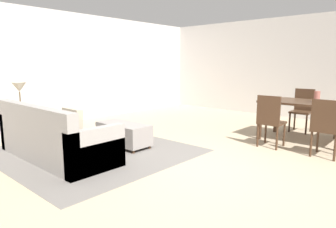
# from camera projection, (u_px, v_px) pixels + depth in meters

# --- Properties ---
(ground_plane) EXTENTS (10.80, 10.80, 0.00)m
(ground_plane) POSITION_uv_depth(u_px,v_px,m) (198.00, 169.00, 4.16)
(ground_plane) COLOR tan
(wall_back) EXTENTS (9.00, 0.12, 2.70)m
(wall_back) POSITION_uv_depth(u_px,v_px,m) (314.00, 68.00, 7.61)
(wall_back) COLOR beige
(wall_back) RESTS_ON ground_plane
(wall_left) EXTENTS (0.12, 11.00, 2.70)m
(wall_left) POSITION_uv_depth(u_px,v_px,m) (63.00, 68.00, 7.26)
(wall_left) COLOR beige
(wall_left) RESTS_ON ground_plane
(area_rug) EXTENTS (3.00, 2.80, 0.01)m
(area_rug) POSITION_uv_depth(u_px,v_px,m) (93.00, 151.00, 5.00)
(area_rug) COLOR slate
(area_rug) RESTS_ON ground_plane
(couch) EXTENTS (2.23, 0.88, 0.86)m
(couch) POSITION_uv_depth(u_px,v_px,m) (54.00, 139.00, 4.60)
(couch) COLOR gray
(couch) RESTS_ON ground_plane
(ottoman_table) EXTENTS (1.02, 0.47, 0.41)m
(ottoman_table) POSITION_uv_depth(u_px,v_px,m) (124.00, 133.00, 5.26)
(ottoman_table) COLOR gray
(ottoman_table) RESTS_ON ground_plane
(side_table) EXTENTS (0.40, 0.40, 0.59)m
(side_table) POSITION_uv_depth(u_px,v_px,m) (22.00, 117.00, 5.58)
(side_table) COLOR brown
(side_table) RESTS_ON ground_plane
(table_lamp) EXTENTS (0.26, 0.26, 0.53)m
(table_lamp) POSITION_uv_depth(u_px,v_px,m) (19.00, 88.00, 5.49)
(table_lamp) COLOR brown
(table_lamp) RESTS_ON side_table
(dining_table) EXTENTS (1.78, 0.94, 0.76)m
(dining_table) POSITION_uv_depth(u_px,v_px,m) (313.00, 107.00, 5.45)
(dining_table) COLOR #422B1C
(dining_table) RESTS_ON ground_plane
(dining_chair_near_left) EXTENTS (0.41, 0.41, 0.92)m
(dining_chair_near_left) POSITION_uv_depth(u_px,v_px,m) (270.00, 118.00, 5.14)
(dining_chair_near_left) COLOR #422B1C
(dining_chair_near_left) RESTS_ON ground_plane
(dining_chair_near_right) EXTENTS (0.40, 0.40, 0.92)m
(dining_chair_near_right) POSITION_uv_depth(u_px,v_px,m) (326.00, 125.00, 4.57)
(dining_chair_near_right) COLOR #422B1C
(dining_chair_near_right) RESTS_ON ground_plane
(dining_chair_far_left) EXTENTS (0.41, 0.41, 0.92)m
(dining_chair_far_left) POSITION_uv_depth(u_px,v_px,m) (302.00, 108.00, 6.39)
(dining_chair_far_left) COLOR #422B1C
(dining_chair_far_left) RESTS_ON ground_plane
(vase_centerpiece) EXTENTS (0.10, 0.10, 0.21)m
(vase_centerpiece) POSITION_uv_depth(u_px,v_px,m) (317.00, 97.00, 5.37)
(vase_centerpiece) COLOR #B26659
(vase_centerpiece) RESTS_ON dining_table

